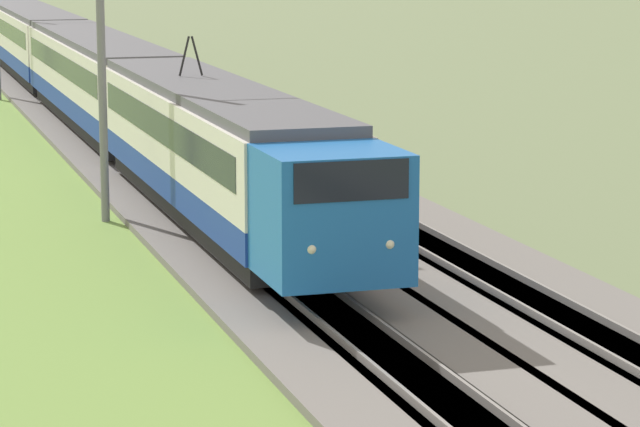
% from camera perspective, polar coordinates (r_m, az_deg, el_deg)
% --- Properties ---
extents(ballast_main, '(240.00, 4.40, 0.30)m').
position_cam_1_polar(ballast_main, '(56.02, -7.98, 2.80)').
color(ballast_main, slate).
rests_on(ballast_main, ground).
extents(ballast_adjacent, '(240.00, 4.40, 0.30)m').
position_cam_1_polar(ballast_adjacent, '(56.81, -3.82, 2.98)').
color(ballast_adjacent, slate).
rests_on(ballast_adjacent, ground).
extents(track_main, '(240.00, 1.57, 0.45)m').
position_cam_1_polar(track_main, '(56.02, -7.98, 2.81)').
color(track_main, '#4C4238').
rests_on(track_main, ground).
extents(track_adjacent, '(240.00, 1.57, 0.45)m').
position_cam_1_polar(track_adjacent, '(56.81, -3.83, 2.99)').
color(track_adjacent, '#4C4238').
rests_on(track_adjacent, ground).
extents(passenger_train, '(82.37, 2.83, 4.87)m').
position_cam_1_polar(passenger_train, '(68.56, -9.76, 5.95)').
color(passenger_train, blue).
rests_on(passenger_train, ground).
extents(catenary_mast_mid, '(0.22, 2.56, 9.41)m').
position_cam_1_polar(catenary_mast_mid, '(39.76, -8.17, 6.43)').
color(catenary_mast_mid, slate).
rests_on(catenary_mast_mid, ground).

